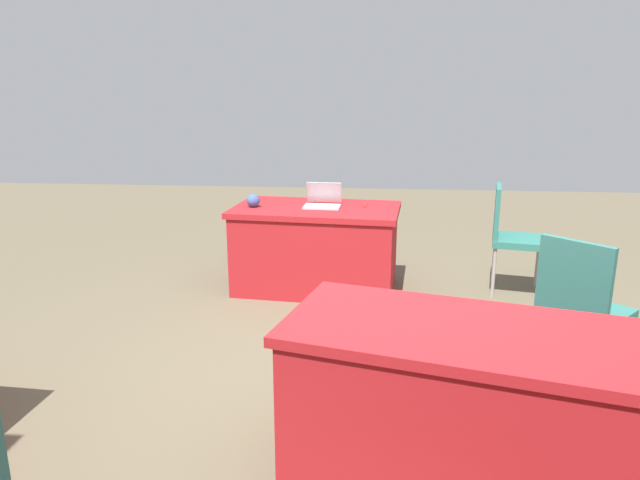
{
  "coord_description": "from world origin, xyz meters",
  "views": [
    {
      "loc": [
        -0.18,
        3.19,
        1.78
      ],
      "look_at": [
        0.13,
        -0.11,
        0.9
      ],
      "focal_mm": 32.18,
      "sensor_mm": 36.0,
      "label": 1
    }
  ],
  "objects_px": {
    "chair_near_front": "(511,232)",
    "scissors_red": "(365,205)",
    "chair_back_row": "(580,305)",
    "table_foreground": "(316,248)",
    "table_back_left": "(470,406)",
    "yarn_ball": "(253,201)",
    "laptop_silver": "(323,202)"
  },
  "relations": [
    {
      "from": "chair_near_front",
      "to": "laptop_silver",
      "type": "distance_m",
      "value": 1.68
    },
    {
      "from": "laptop_silver",
      "to": "chair_back_row",
      "type": "bearing_deg",
      "value": 136.65
    },
    {
      "from": "scissors_red",
      "to": "chair_back_row",
      "type": "bearing_deg",
      "value": 36.73
    },
    {
      "from": "chair_near_front",
      "to": "scissors_red",
      "type": "xyz_separation_m",
      "value": [
        1.29,
        -0.04,
        0.21
      ]
    },
    {
      "from": "laptop_silver",
      "to": "yarn_ball",
      "type": "bearing_deg",
      "value": 10.92
    },
    {
      "from": "table_foreground",
      "to": "chair_near_front",
      "type": "bearing_deg",
      "value": -177.89
    },
    {
      "from": "scissors_red",
      "to": "laptop_silver",
      "type": "bearing_deg",
      "value": -76.22
    },
    {
      "from": "chair_back_row",
      "to": "yarn_ball",
      "type": "xyz_separation_m",
      "value": [
        2.28,
        -1.65,
        0.26
      ]
    },
    {
      "from": "scissors_red",
      "to": "table_foreground",
      "type": "bearing_deg",
      "value": -74.59
    },
    {
      "from": "chair_near_front",
      "to": "yarn_ball",
      "type": "relative_size",
      "value": 8.17
    },
    {
      "from": "table_foreground",
      "to": "table_back_left",
      "type": "xyz_separation_m",
      "value": [
        -0.96,
        2.59,
        0.0
      ]
    },
    {
      "from": "chair_back_row",
      "to": "yarn_ball",
      "type": "height_order",
      "value": "chair_back_row"
    },
    {
      "from": "table_back_left",
      "to": "yarn_ball",
      "type": "height_order",
      "value": "yarn_ball"
    },
    {
      "from": "table_foreground",
      "to": "laptop_silver",
      "type": "bearing_deg",
      "value": -155.43
    },
    {
      "from": "chair_near_front",
      "to": "yarn_ball",
      "type": "distance_m",
      "value": 2.29
    },
    {
      "from": "table_foreground",
      "to": "yarn_ball",
      "type": "distance_m",
      "value": 0.71
    },
    {
      "from": "table_back_left",
      "to": "scissors_red",
      "type": "distance_m",
      "value": 2.78
    },
    {
      "from": "chair_near_front",
      "to": "chair_back_row",
      "type": "xyz_separation_m",
      "value": [
        -0.0,
        1.77,
        0.01
      ]
    },
    {
      "from": "chair_near_front",
      "to": "laptop_silver",
      "type": "height_order",
      "value": "laptop_silver"
    },
    {
      "from": "table_foreground",
      "to": "chair_near_front",
      "type": "height_order",
      "value": "chair_near_front"
    },
    {
      "from": "table_back_left",
      "to": "laptop_silver",
      "type": "bearing_deg",
      "value": -70.87
    },
    {
      "from": "laptop_silver",
      "to": "table_foreground",
      "type": "bearing_deg",
      "value": 27.37
    },
    {
      "from": "chair_near_front",
      "to": "scissors_red",
      "type": "distance_m",
      "value": 1.31
    },
    {
      "from": "table_foreground",
      "to": "chair_back_row",
      "type": "height_order",
      "value": "chair_back_row"
    },
    {
      "from": "chair_near_front",
      "to": "chair_back_row",
      "type": "height_order",
      "value": "chair_back_row"
    },
    {
      "from": "scissors_red",
      "to": "yarn_ball",
      "type": "bearing_deg",
      "value": -78.91
    },
    {
      "from": "table_foreground",
      "to": "chair_back_row",
      "type": "relative_size",
      "value": 1.58
    },
    {
      "from": "table_back_left",
      "to": "table_foreground",
      "type": "bearing_deg",
      "value": -69.63
    },
    {
      "from": "table_back_left",
      "to": "scissors_red",
      "type": "height_order",
      "value": "scissors_red"
    },
    {
      "from": "table_foreground",
      "to": "table_back_left",
      "type": "height_order",
      "value": "same"
    },
    {
      "from": "table_back_left",
      "to": "chair_back_row",
      "type": "bearing_deg",
      "value": -130.81
    },
    {
      "from": "table_back_left",
      "to": "scissors_red",
      "type": "relative_size",
      "value": 10.12
    }
  ]
}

